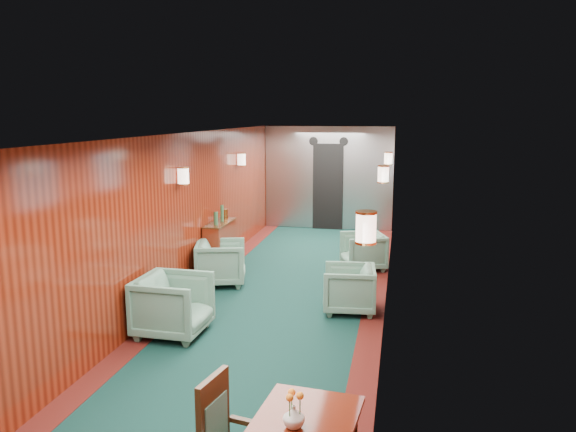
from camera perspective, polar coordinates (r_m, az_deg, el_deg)
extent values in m
plane|color=#0D3029|center=(7.71, -1.71, -9.96)|extent=(12.00, 12.00, 0.00)
cube|color=beige|center=(7.24, -1.81, 7.77)|extent=(3.00, 12.00, 0.10)
cube|color=beige|center=(7.24, -1.81, 7.85)|extent=(1.20, 12.00, 0.06)
cube|color=maroon|center=(13.22, 4.18, 3.93)|extent=(3.00, 0.10, 2.40)
cube|color=maroon|center=(7.85, -12.48, -0.73)|extent=(0.10, 12.00, 2.40)
cube|color=maroon|center=(7.19, 9.96, -1.65)|extent=(0.10, 12.00, 2.40)
cube|color=#42110D|center=(8.11, -11.17, -9.10)|extent=(0.30, 12.00, 0.01)
cube|color=#42110D|center=(7.53, 8.51, -10.54)|extent=(0.30, 12.00, 0.01)
cube|color=#A4A7AB|center=(13.15, 4.13, 3.89)|extent=(2.98, 0.12, 2.38)
cube|color=black|center=(13.09, 4.07, 2.98)|extent=(0.70, 0.06, 2.00)
cylinder|color=black|center=(13.06, 2.60, 7.61)|extent=(0.20, 0.04, 0.20)
cylinder|color=black|center=(12.97, 5.69, 7.55)|extent=(0.20, 0.04, 0.20)
cube|color=silver|center=(3.75, 8.40, -8.87)|extent=(0.02, 1.10, 0.80)
cube|color=slate|center=(3.75, 8.28, -8.87)|extent=(0.01, 0.96, 0.66)
cube|color=silver|center=(6.16, 9.68, -1.27)|extent=(0.02, 1.10, 0.80)
cube|color=slate|center=(6.16, 9.60, -1.27)|extent=(0.01, 0.96, 0.66)
cube|color=silver|center=(8.63, 10.23, 2.02)|extent=(0.02, 1.10, 0.80)
cube|color=slate|center=(8.63, 10.17, 2.02)|extent=(0.01, 0.96, 0.66)
cube|color=silver|center=(11.11, 10.53, 3.85)|extent=(0.02, 1.10, 0.80)
cube|color=slate|center=(11.11, 10.49, 3.85)|extent=(0.01, 0.96, 0.66)
cylinder|color=#FFE2C6|center=(4.43, 7.93, -1.16)|extent=(0.16, 0.16, 0.24)
cylinder|color=#B37232|center=(4.46, 7.89, -2.67)|extent=(0.17, 0.17, 0.02)
cylinder|color=#FFE2C6|center=(8.18, -10.59, 4.03)|extent=(0.16, 0.16, 0.24)
cylinder|color=#B37232|center=(8.19, -10.57, 3.20)|extent=(0.17, 0.17, 0.02)
cylinder|color=#FFE2C6|center=(8.39, 9.65, 4.22)|extent=(0.16, 0.16, 0.24)
cylinder|color=#B37232|center=(8.40, 9.63, 3.40)|extent=(0.17, 0.17, 0.02)
cylinder|color=#FFE2C6|center=(11.01, -4.75, 5.76)|extent=(0.16, 0.16, 0.24)
cylinder|color=#B37232|center=(11.02, -4.74, 5.14)|extent=(0.17, 0.17, 0.02)
cylinder|color=#FFE2C6|center=(11.37, 10.16, 5.78)|extent=(0.16, 0.16, 0.24)
cylinder|color=#B37232|center=(11.38, 10.14, 5.18)|extent=(0.17, 0.17, 0.02)
cube|color=maroon|center=(3.88, 1.51, -20.54)|extent=(0.75, 1.00, 0.04)
cube|color=#3C1F0D|center=(4.03, -7.61, -19.25)|extent=(0.12, 0.37, 0.53)
cube|color=#214E41|center=(4.05, -7.31, -19.97)|extent=(0.07, 0.28, 0.32)
cube|color=#3C1F0D|center=(4.17, -3.48, -20.32)|extent=(0.37, 0.12, 0.04)
cube|color=maroon|center=(9.68, -6.93, -3.16)|extent=(0.28, 0.95, 0.85)
cube|color=#3C1F0D|center=(9.59, -6.93, -0.69)|extent=(0.30, 0.97, 0.02)
cylinder|color=#254A2D|center=(9.34, -7.34, -0.24)|extent=(0.07, 0.07, 0.22)
cylinder|color=#254A2D|center=(9.65, -6.71, 0.29)|extent=(0.06, 0.06, 0.28)
cylinder|color=#B37232|center=(9.83, -6.37, 0.19)|extent=(0.08, 0.08, 0.18)
imported|color=beige|center=(3.79, 0.59, -19.70)|extent=(0.18, 0.18, 0.15)
imported|color=#214E41|center=(7.07, -11.58, -8.88)|extent=(0.85, 0.83, 0.75)
imported|color=#214E41|center=(8.98, -6.82, -4.73)|extent=(0.93, 0.92, 0.70)
imported|color=#214E41|center=(7.77, 6.22, -7.36)|extent=(0.77, 0.75, 0.64)
imported|color=#214E41|center=(9.86, 7.64, -3.56)|extent=(0.90, 0.88, 0.64)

